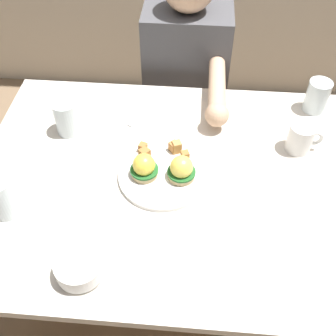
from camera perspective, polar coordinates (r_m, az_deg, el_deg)
name	(u,v)px	position (r m, az deg, el deg)	size (l,w,h in m)	color
ground_plane	(170,288)	(1.86, 0.32, -16.43)	(6.00, 6.00, 0.00)	#7F664C
dining_table	(171,199)	(1.32, 0.43, -4.31)	(1.20, 0.90, 0.74)	silver
eggs_benedict_plate	(163,170)	(1.22, -0.67, -0.34)	(0.27, 0.27, 0.09)	white
fruit_bowl	(79,267)	(1.05, -12.27, -13.38)	(0.12, 0.12, 0.05)	white
coffee_mug	(301,137)	(1.35, 18.09, 4.10)	(0.11, 0.08, 0.09)	white
fork	(141,115)	(1.44, -3.82, 7.36)	(0.09, 0.14, 0.00)	silver
water_glass_near	(67,119)	(1.38, -13.88, 6.60)	(0.08, 0.08, 0.12)	silver
water_glass_far	(316,98)	(1.52, 20.01, 9.16)	(0.08, 0.08, 0.11)	silver
water_glass_extra	(3,200)	(1.20, -22.00, -4.20)	(0.07, 0.07, 0.13)	silver
diner_person	(186,83)	(1.74, 2.52, 11.75)	(0.34, 0.54, 1.14)	#33333D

